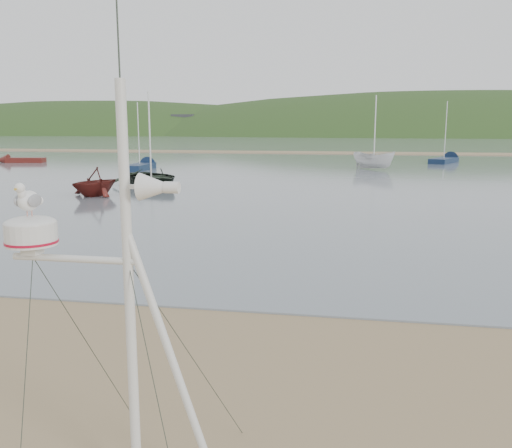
% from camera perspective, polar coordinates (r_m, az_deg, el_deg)
% --- Properties ---
extents(ground, '(560.00, 560.00, 0.00)m').
position_cam_1_polar(ground, '(8.03, -13.31, -18.18)').
color(ground, '#876F4E').
rests_on(ground, ground).
extents(water, '(560.00, 256.00, 0.04)m').
position_cam_1_polar(water, '(138.51, 9.22, 8.63)').
color(water, slate).
rests_on(water, ground).
extents(sandbar, '(560.00, 7.00, 0.07)m').
position_cam_1_polar(sandbar, '(76.57, 8.19, 7.43)').
color(sandbar, '#876F4E').
rests_on(sandbar, water).
extents(hill_ridge, '(620.00, 180.00, 80.00)m').
position_cam_1_polar(hill_ridge, '(243.07, 14.01, 4.47)').
color(hill_ridge, '#213A17').
rests_on(hill_ridge, ground).
extents(far_cottages, '(294.40, 6.30, 8.00)m').
position_cam_1_polar(far_cottages, '(202.43, 10.53, 10.21)').
color(far_cottages, white).
rests_on(far_cottages, ground).
extents(mast_rig, '(2.28, 2.44, 5.15)m').
position_cam_1_polar(mast_rig, '(6.03, -13.62, -14.99)').
color(mast_rig, silver).
rests_on(mast_rig, ground).
extents(boat_dark, '(3.42, 3.52, 5.33)m').
position_cam_1_polar(boat_dark, '(34.55, -11.09, 8.33)').
color(boat_dark, black).
rests_on(boat_dark, water).
extents(boat_red, '(2.96, 2.42, 2.96)m').
position_cam_1_polar(boat_red, '(30.46, -16.70, 5.61)').
color(boat_red, '#511712').
rests_on(boat_red, water).
extents(boat_white, '(2.25, 2.25, 4.21)m').
position_cam_1_polar(boat_white, '(48.17, 12.36, 8.13)').
color(boat_white, silver).
rests_on(boat_white, water).
extents(dinghy_red_far, '(5.18, 2.06, 1.23)m').
position_cam_1_polar(dinghy_red_far, '(61.52, -24.05, 6.17)').
color(dinghy_red_far, '#511712').
rests_on(dinghy_red_far, ground).
extents(sailboat_blue_far, '(4.33, 6.85, 6.75)m').
position_cam_1_polar(sailboat_blue_far, '(60.55, 19.63, 6.42)').
color(sailboat_blue_far, '#12223F').
rests_on(sailboat_blue_far, ground).
extents(sailboat_blue_near, '(1.91, 6.29, 6.20)m').
position_cam_1_polar(sailboat_blue_near, '(49.47, -11.56, 6.07)').
color(sailboat_blue_near, '#12223F').
rests_on(sailboat_blue_near, ground).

